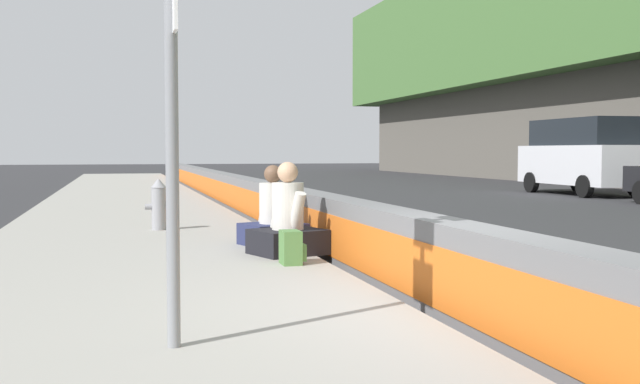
% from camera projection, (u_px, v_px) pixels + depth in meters
% --- Properties ---
extents(ground_plane, '(160.00, 160.00, 0.00)m').
position_uv_depth(ground_plane, '(464.00, 322.00, 6.50)').
color(ground_plane, '#2B2B2D').
rests_on(ground_plane, ground).
extents(sidewalk_strip, '(80.00, 4.40, 0.14)m').
position_uv_depth(sidewalk_strip, '(151.00, 333.00, 5.81)').
color(sidewalk_strip, gray).
rests_on(sidewalk_strip, ground_plane).
extents(jersey_barrier, '(76.00, 0.45, 0.85)m').
position_uv_depth(jersey_barrier, '(465.00, 273.00, 6.48)').
color(jersey_barrier, slate).
rests_on(jersey_barrier, ground_plane).
extents(route_sign_post, '(0.44, 0.09, 3.60)m').
position_uv_depth(route_sign_post, '(172.00, 38.00, 5.03)').
color(route_sign_post, gray).
rests_on(route_sign_post, sidewalk_strip).
extents(fire_hydrant, '(0.26, 0.46, 0.88)m').
position_uv_depth(fire_hydrant, '(159.00, 203.00, 12.75)').
color(fire_hydrant, gray).
rests_on(fire_hydrant, sidewalk_strip).
extents(seated_person_foreground, '(0.97, 1.05, 1.20)m').
position_uv_depth(seated_person_foreground, '(288.00, 225.00, 9.75)').
color(seated_person_foreground, black).
rests_on(seated_person_foreground, sidewalk_strip).
extents(seated_person_middle, '(0.92, 0.99, 1.14)m').
position_uv_depth(seated_person_middle, '(273.00, 220.00, 10.73)').
color(seated_person_middle, '#23284C').
rests_on(seated_person_middle, sidewalk_strip).
extents(backpack, '(0.32, 0.28, 0.40)m').
position_uv_depth(backpack, '(292.00, 248.00, 8.88)').
color(backpack, '#4C7A3D').
rests_on(backpack, sidewalk_strip).
extents(parked_car_fourth, '(5.13, 2.17, 2.56)m').
position_uv_depth(parked_car_fourth, '(582.00, 155.00, 25.40)').
color(parked_car_fourth, silver).
rests_on(parked_car_fourth, ground_plane).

